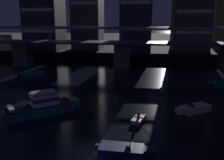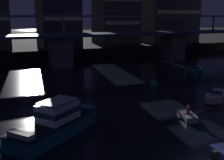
{
  "view_description": "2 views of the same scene",
  "coord_description": "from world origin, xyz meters",
  "px_view_note": "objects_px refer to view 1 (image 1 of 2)",
  "views": [
    {
      "loc": [
        4.14,
        -19.71,
        11.88
      ],
      "look_at": [
        0.14,
        16.34,
        2.67
      ],
      "focal_mm": 40.55,
      "sensor_mm": 36.0,
      "label": 1
    },
    {
      "loc": [
        -12.28,
        -12.82,
        9.33
      ],
      "look_at": [
        2.17,
        20.8,
        1.17
      ],
      "focal_mm": 46.57,
      "sensor_mm": 36.0,
      "label": 2
    }
  ],
  "objects_px": {
    "speedboat_near_center": "(124,151)",
    "dinghy_with_paddler": "(139,119)",
    "speedboat_mid_center": "(221,84)",
    "tower_east_tall": "(192,1)",
    "speedboat_far_left": "(194,109)",
    "speedboat_mid_left": "(31,74)",
    "channel_buoy": "(162,89)",
    "cabin_cruiser_near_left": "(42,105)",
    "river_bridge": "(122,50)"
  },
  "relations": [
    {
      "from": "speedboat_near_center",
      "to": "dinghy_with_paddler",
      "type": "bearing_deg",
      "value": 80.77
    },
    {
      "from": "speedboat_mid_center",
      "to": "dinghy_with_paddler",
      "type": "distance_m",
      "value": 21.98
    },
    {
      "from": "tower_east_tall",
      "to": "speedboat_far_left",
      "type": "height_order",
      "value": "tower_east_tall"
    },
    {
      "from": "speedboat_mid_left",
      "to": "dinghy_with_paddler",
      "type": "xyz_separation_m",
      "value": [
        22.09,
        -20.7,
        -0.14
      ]
    },
    {
      "from": "channel_buoy",
      "to": "dinghy_with_paddler",
      "type": "bearing_deg",
      "value": -106.93
    },
    {
      "from": "cabin_cruiser_near_left",
      "to": "speedboat_mid_left",
      "type": "relative_size",
      "value": 1.76
    },
    {
      "from": "tower_east_tall",
      "to": "speedboat_near_center",
      "type": "relative_size",
      "value": 5.3
    },
    {
      "from": "tower_east_tall",
      "to": "channel_buoy",
      "type": "relative_size",
      "value": 15.73
    },
    {
      "from": "speedboat_mid_center",
      "to": "speedboat_far_left",
      "type": "relative_size",
      "value": 1.0
    },
    {
      "from": "tower_east_tall",
      "to": "channel_buoy",
      "type": "xyz_separation_m",
      "value": [
        -10.3,
        -35.71,
        -15.42
      ]
    },
    {
      "from": "speedboat_far_left",
      "to": "river_bridge",
      "type": "bearing_deg",
      "value": 111.65
    },
    {
      "from": "tower_east_tall",
      "to": "speedboat_mid_center",
      "type": "height_order",
      "value": "tower_east_tall"
    },
    {
      "from": "speedboat_mid_center",
      "to": "dinghy_with_paddler",
      "type": "bearing_deg",
      "value": -130.11
    },
    {
      "from": "speedboat_mid_left",
      "to": "speedboat_mid_center",
      "type": "height_order",
      "value": "same"
    },
    {
      "from": "tower_east_tall",
      "to": "dinghy_with_paddler",
      "type": "height_order",
      "value": "tower_east_tall"
    },
    {
      "from": "dinghy_with_paddler",
      "to": "tower_east_tall",
      "type": "bearing_deg",
      "value": 73.7
    },
    {
      "from": "speedboat_near_center",
      "to": "speedboat_far_left",
      "type": "relative_size",
      "value": 1.08
    },
    {
      "from": "river_bridge",
      "to": "cabin_cruiser_near_left",
      "type": "xyz_separation_m",
      "value": [
        -7.78,
        -30.85,
        -3.13
      ]
    },
    {
      "from": "river_bridge",
      "to": "cabin_cruiser_near_left",
      "type": "bearing_deg",
      "value": -104.14
    },
    {
      "from": "speedboat_mid_left",
      "to": "speedboat_far_left",
      "type": "distance_m",
      "value": 33.65
    },
    {
      "from": "speedboat_mid_left",
      "to": "speedboat_far_left",
      "type": "bearing_deg",
      "value": -30.28
    },
    {
      "from": "cabin_cruiser_near_left",
      "to": "dinghy_with_paddler",
      "type": "bearing_deg",
      "value": -5.0
    },
    {
      "from": "tower_east_tall",
      "to": "cabin_cruiser_near_left",
      "type": "xyz_separation_m",
      "value": [
        -25.99,
        -46.81,
        -14.84
      ]
    },
    {
      "from": "tower_east_tall",
      "to": "dinghy_with_paddler",
      "type": "relative_size",
      "value": 9.86
    },
    {
      "from": "speedboat_near_center",
      "to": "dinghy_with_paddler",
      "type": "distance_m",
      "value": 7.69
    },
    {
      "from": "cabin_cruiser_near_left",
      "to": "speedboat_far_left",
      "type": "bearing_deg",
      "value": 8.05
    },
    {
      "from": "river_bridge",
      "to": "dinghy_with_paddler",
      "type": "relative_size",
      "value": 37.12
    },
    {
      "from": "speedboat_near_center",
      "to": "cabin_cruiser_near_left",
      "type": "bearing_deg",
      "value": 141.25
    },
    {
      "from": "tower_east_tall",
      "to": "speedboat_near_center",
      "type": "height_order",
      "value": "tower_east_tall"
    },
    {
      "from": "river_bridge",
      "to": "speedboat_near_center",
      "type": "relative_size",
      "value": 19.96
    },
    {
      "from": "speedboat_mid_left",
      "to": "tower_east_tall",
      "type": "bearing_deg",
      "value": 36.96
    },
    {
      "from": "speedboat_mid_left",
      "to": "speedboat_mid_center",
      "type": "xyz_separation_m",
      "value": [
        36.25,
        -3.89,
        0.0
      ]
    },
    {
      "from": "speedboat_near_center",
      "to": "channel_buoy",
      "type": "bearing_deg",
      "value": 75.97
    },
    {
      "from": "river_bridge",
      "to": "dinghy_with_paddler",
      "type": "distance_m",
      "value": 32.42
    },
    {
      "from": "speedboat_mid_left",
      "to": "cabin_cruiser_near_left",
      "type": "bearing_deg",
      "value": -62.8
    },
    {
      "from": "speedboat_mid_center",
      "to": "speedboat_far_left",
      "type": "bearing_deg",
      "value": -118.82
    },
    {
      "from": "speedboat_mid_center",
      "to": "channel_buoy",
      "type": "xyz_separation_m",
      "value": [
        -10.46,
        -4.66,
        0.06
      ]
    },
    {
      "from": "river_bridge",
      "to": "channel_buoy",
      "type": "distance_m",
      "value": 21.6
    },
    {
      "from": "speedboat_mid_left",
      "to": "speedboat_far_left",
      "type": "height_order",
      "value": "same"
    },
    {
      "from": "river_bridge",
      "to": "tower_east_tall",
      "type": "height_order",
      "value": "tower_east_tall"
    },
    {
      "from": "tower_east_tall",
      "to": "speedboat_mid_center",
      "type": "xyz_separation_m",
      "value": [
        0.16,
        -31.05,
        -15.48
      ]
    },
    {
      "from": "tower_east_tall",
      "to": "speedboat_far_left",
      "type": "relative_size",
      "value": 5.75
    },
    {
      "from": "dinghy_with_paddler",
      "to": "channel_buoy",
      "type": "bearing_deg",
      "value": 73.07
    },
    {
      "from": "speedboat_mid_left",
      "to": "channel_buoy",
      "type": "relative_size",
      "value": 2.75
    },
    {
      "from": "speedboat_mid_left",
      "to": "dinghy_with_paddler",
      "type": "bearing_deg",
      "value": -43.13
    },
    {
      "from": "tower_east_tall",
      "to": "channel_buoy",
      "type": "bearing_deg",
      "value": -106.09
    },
    {
      "from": "speedboat_far_left",
      "to": "channel_buoy",
      "type": "distance_m",
      "value": 9.03
    },
    {
      "from": "speedboat_near_center",
      "to": "speedboat_far_left",
      "type": "height_order",
      "value": "same"
    },
    {
      "from": "speedboat_far_left",
      "to": "speedboat_mid_left",
      "type": "bearing_deg",
      "value": 149.72
    },
    {
      "from": "speedboat_near_center",
      "to": "speedboat_mid_center",
      "type": "height_order",
      "value": "same"
    }
  ]
}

